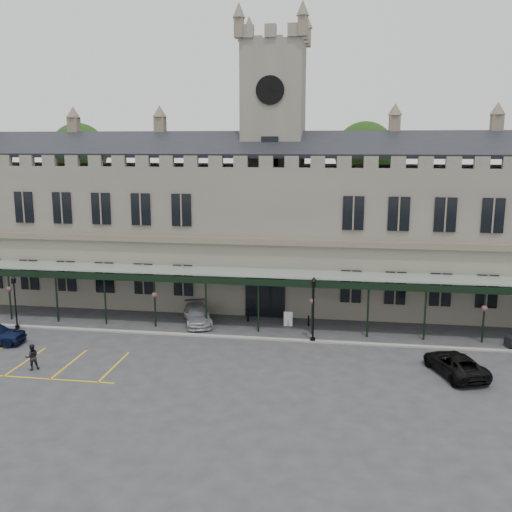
# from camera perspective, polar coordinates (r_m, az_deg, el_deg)

# --- Properties ---
(ground) EXTENTS (140.00, 140.00, 0.00)m
(ground) POSITION_cam_1_polar(r_m,az_deg,el_deg) (36.40, -1.45, -11.14)
(ground) COLOR #2F2F32
(station_building) EXTENTS (60.00, 10.36, 17.30)m
(station_building) POSITION_cam_1_polar(r_m,az_deg,el_deg) (49.96, 1.71, 2.70)
(station_building) COLOR #676256
(station_building) RESTS_ON ground
(clock_tower) EXTENTS (5.60, 5.60, 24.80)m
(clock_tower) POSITION_cam_1_polar(r_m,az_deg,el_deg) (49.51, 1.77, 10.34)
(clock_tower) COLOR #676256
(clock_tower) RESTS_ON ground
(canopy) EXTENTS (50.00, 4.10, 4.30)m
(canopy) POSITION_cam_1_polar(r_m,az_deg,el_deg) (42.60, 0.30, -4.37)
(canopy) COLOR #8C9E93
(canopy) RESTS_ON ground
(kerb) EXTENTS (60.00, 0.40, 0.12)m
(kerb) POSITION_cam_1_polar(r_m,az_deg,el_deg) (41.45, -0.10, -8.22)
(kerb) COLOR gray
(kerb) RESTS_ON ground
(parking_markings) EXTENTS (16.00, 6.00, 0.01)m
(parking_markings) POSITION_cam_1_polar(r_m,az_deg,el_deg) (39.88, -22.40, -9.98)
(parking_markings) COLOR gold
(parking_markings) RESTS_ON ground
(tree_behind_left) EXTENTS (6.00, 6.00, 16.00)m
(tree_behind_left) POSITION_cam_1_polar(r_m,az_deg,el_deg) (64.53, -17.29, 9.78)
(tree_behind_left) COLOR #332314
(tree_behind_left) RESTS_ON ground
(tree_behind_mid) EXTENTS (6.00, 6.00, 16.00)m
(tree_behind_mid) POSITION_cam_1_polar(r_m,az_deg,el_deg) (58.19, 10.83, 9.98)
(tree_behind_mid) COLOR #332314
(tree_behind_mid) RESTS_ON ground
(lamp_post_left) EXTENTS (0.40, 0.40, 4.18)m
(lamp_post_left) POSITION_cam_1_polar(r_m,az_deg,el_deg) (46.66, -22.97, -3.80)
(lamp_post_left) COLOR black
(lamp_post_left) RESTS_ON ground
(lamp_post_mid) EXTENTS (0.45, 0.45, 4.75)m
(lamp_post_mid) POSITION_cam_1_polar(r_m,az_deg,el_deg) (40.24, 5.77, -4.75)
(lamp_post_mid) COLOR black
(lamp_post_mid) RESTS_ON ground
(traffic_cone) EXTENTS (0.45, 0.45, 0.72)m
(traffic_cone) POSITION_cam_1_polar(r_m,az_deg,el_deg) (36.76, 21.10, -11.10)
(traffic_cone) COLOR #EC5007
(traffic_cone) RESTS_ON ground
(sign_board) EXTENTS (0.67, 0.06, 1.16)m
(sign_board) POSITION_cam_1_polar(r_m,az_deg,el_deg) (44.16, 3.23, -6.32)
(sign_board) COLOR black
(sign_board) RESTS_ON ground
(bollard_left) EXTENTS (0.17, 0.17, 0.97)m
(bollard_left) POSITION_cam_1_polar(r_m,az_deg,el_deg) (45.29, -0.81, -5.95)
(bollard_left) COLOR black
(bollard_left) RESTS_ON ground
(bollard_right) EXTENTS (0.15, 0.15, 0.82)m
(bollard_right) POSITION_cam_1_polar(r_m,az_deg,el_deg) (44.35, 5.27, -6.48)
(bollard_right) COLOR black
(bollard_right) RESTS_ON ground
(car_taxi) EXTENTS (3.46, 5.15, 1.39)m
(car_taxi) POSITION_cam_1_polar(r_m,az_deg,el_deg) (44.95, -5.88, -5.87)
(car_taxi) COLOR #A2A5A9
(car_taxi) RESTS_ON ground
(car_van) EXTENTS (3.78, 5.37, 1.36)m
(car_van) POSITION_cam_1_polar(r_m,az_deg,el_deg) (37.21, 19.28, -10.16)
(car_van) COLOR black
(car_van) RESTS_ON ground
(person_b) EXTENTS (1.02, 0.98, 1.66)m
(person_b) POSITION_cam_1_polar(r_m,az_deg,el_deg) (38.46, -21.49, -9.38)
(person_b) COLOR black
(person_b) RESTS_ON ground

